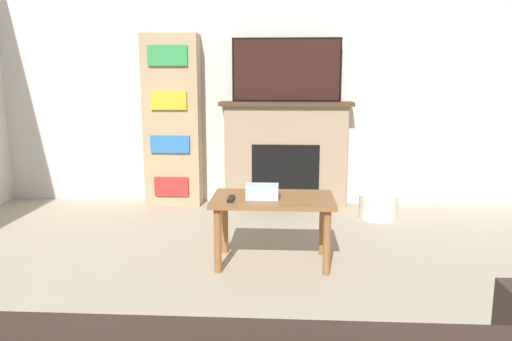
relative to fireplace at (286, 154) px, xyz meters
name	(u,v)px	position (x,y,z in m)	size (l,w,h in m)	color
wall_back	(255,72)	(-0.32, 0.14, 0.82)	(6.25, 0.06, 2.70)	silver
fireplace	(286,154)	(0.00, 0.00, 0.00)	(1.32, 0.28, 1.06)	tan
tv	(286,70)	(0.00, -0.02, 0.83)	(1.07, 0.03, 0.62)	black
coffee_table	(273,208)	(-0.09, -1.64, -0.13)	(0.85, 0.51, 0.48)	brown
tissue_box	(262,192)	(-0.16, -1.68, 0.00)	(0.22, 0.12, 0.10)	silver
remote_control	(231,199)	(-0.37, -1.74, -0.04)	(0.04, 0.15, 0.02)	black
bookshelf	(173,121)	(-1.14, -0.02, 0.33)	(0.56, 0.29, 1.72)	tan
storage_basket	(378,206)	(0.87, -0.43, -0.42)	(0.36, 0.36, 0.22)	silver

